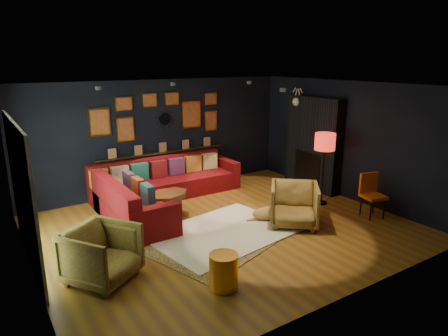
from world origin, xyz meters
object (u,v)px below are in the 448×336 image
sectional (154,191)px  pouf (151,205)px  armchair_left (101,252)px  floor_lamp (325,145)px  armchair_right (294,203)px  dog (273,211)px  orange_chair (371,191)px  coffee_table (168,197)px  gold_stool (224,271)px

sectional → pouf: (-0.27, -0.42, -0.12)m
armchair_left → floor_lamp: floor_lamp is taller
armchair_right → dog: size_ratio=0.78×
armchair_right → orange_chair: (1.60, -0.48, 0.07)m
armchair_left → armchair_right: size_ratio=1.00×
floor_lamp → armchair_left: bearing=-173.6°
dog → armchair_left: bearing=-151.4°
coffee_table → dog: 2.10m
armchair_left → dog: bearing=-27.5°
orange_chair → dog: 2.00m
armchair_right → sectional: bearing=166.7°
sectional → coffee_table: 0.67m
sectional → pouf: sectional is taller
pouf → sectional: bearing=57.0°
floor_lamp → armchair_right: bearing=-157.3°
coffee_table → armchair_right: size_ratio=1.11×
sectional → gold_stool: size_ratio=6.81×
gold_stool → coffee_table: bearing=79.7°
pouf → armchair_left: size_ratio=0.58×
armchair_left → orange_chair: armchair_left is taller
pouf → gold_stool: (-0.22, -3.08, 0.05)m
sectional → dog: size_ratio=2.99×
armchair_left → armchair_right: bearing=-34.1°
coffee_table → armchair_left: 2.54m
sectional → armchair_right: (1.78, -2.40, 0.12)m
sectional → coffee_table: sectional is taller
gold_stool → armchair_left: bearing=140.5°
coffee_table → floor_lamp: floor_lamp is taller
orange_chair → dog: (-1.77, 0.87, -0.32)m
pouf → armchair_left: 2.53m
pouf → dog: size_ratio=0.45×
coffee_table → orange_chair: (3.37, -2.21, 0.13)m
sectional → dog: (1.61, -2.01, -0.13)m
floor_lamp → sectional: bearing=148.9°
armchair_right → dog: (-0.17, 0.40, -0.25)m
pouf → gold_stool: size_ratio=1.02×
gold_stool → floor_lamp: (3.58, 1.64, 1.05)m
floor_lamp → pouf: bearing=156.9°
pouf → floor_lamp: bearing=-23.1°
sectional → pouf: bearing=-123.0°
sectional → pouf: 0.52m
gold_stool → floor_lamp: bearing=24.7°
pouf → orange_chair: bearing=-33.9°
gold_stool → dog: size_ratio=0.44×
orange_chair → floor_lamp: bearing=120.8°
coffee_table → gold_stool: bearing=-100.3°
sectional → armchair_left: (-1.83, -2.41, 0.12)m
sectional → floor_lamp: (3.08, -1.86, 0.98)m
gold_stool → pouf: bearing=85.8°
pouf → armchair_left: (-1.55, -1.99, 0.24)m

